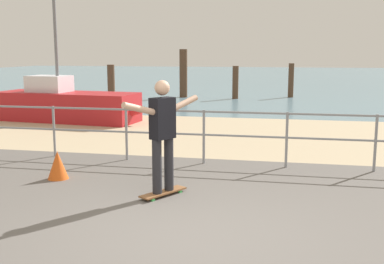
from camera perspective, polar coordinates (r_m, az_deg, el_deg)
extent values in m
cube|color=tan|center=(12.36, 6.15, -0.34)|extent=(24.00, 6.00, 0.04)
cube|color=slate|center=(40.19, 10.05, 6.50)|extent=(72.00, 50.00, 0.04)
cylinder|color=gray|center=(10.01, -16.26, 0.02)|extent=(0.05, 0.05, 1.05)
cylinder|color=gray|center=(9.39, -7.89, -0.30)|extent=(0.05, 0.05, 1.05)
cylinder|color=gray|center=(9.00, 1.43, -0.65)|extent=(0.05, 0.05, 1.05)
cylinder|color=gray|center=(8.86, 11.31, -1.00)|extent=(0.05, 0.05, 1.05)
cylinder|color=gray|center=(9.00, 21.21, -1.32)|extent=(0.05, 0.05, 1.05)
cylinder|color=gray|center=(9.09, -3.36, 2.60)|extent=(10.82, 0.04, 0.04)
cylinder|color=gray|center=(9.16, -3.33, -0.15)|extent=(10.82, 0.04, 0.04)
cube|color=#B21E23|center=(15.08, -14.77, 2.94)|extent=(4.52, 1.86, 0.90)
cone|color=#B21E23|center=(14.03, -7.16, 2.70)|extent=(1.18, 0.88, 0.77)
cylinder|color=slate|center=(15.16, -16.12, 11.50)|extent=(0.10, 0.10, 3.64)
cube|color=silver|center=(15.35, -16.78, 5.58)|extent=(1.29, 1.02, 0.50)
cube|color=brown|center=(7.11, -3.48, -7.25)|extent=(0.59, 0.79, 0.02)
cylinder|color=#3FBF59|center=(7.36, -2.31, -6.98)|extent=(0.06, 0.07, 0.06)
cylinder|color=#3FBF59|center=(7.25, -1.42, -7.23)|extent=(0.06, 0.07, 0.06)
cylinder|color=#3FBF59|center=(7.00, -5.61, -7.91)|extent=(0.06, 0.07, 0.06)
cylinder|color=#3FBF59|center=(6.88, -4.72, -8.20)|extent=(0.06, 0.07, 0.06)
cylinder|color=#26262B|center=(7.08, -2.81, -3.85)|extent=(0.14, 0.14, 0.80)
cylinder|color=#26262B|center=(6.92, -4.23, -4.19)|extent=(0.14, 0.14, 0.80)
cube|color=black|center=(6.87, -3.57, 1.66)|extent=(0.36, 0.41, 0.60)
sphere|color=tan|center=(6.82, -3.61, 5.33)|extent=(0.22, 0.22, 0.22)
cylinder|color=tan|center=(7.16, -0.99, 3.45)|extent=(0.37, 0.52, 0.23)
cylinder|color=tan|center=(6.55, -6.42, 2.81)|extent=(0.37, 0.52, 0.23)
cylinder|color=#513826|center=(20.13, -9.70, 5.73)|extent=(0.30, 0.30, 1.59)
cylinder|color=#513826|center=(22.12, -1.04, 7.04)|extent=(0.36, 0.36, 2.24)
cylinder|color=#513826|center=(21.51, 5.24, 5.94)|extent=(0.27, 0.27, 1.49)
cylinder|color=#513826|center=(22.60, 11.82, 6.08)|extent=(0.25, 0.25, 1.59)
cone|color=#E55919|center=(8.28, -15.85, -3.89)|extent=(0.36, 0.36, 0.50)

